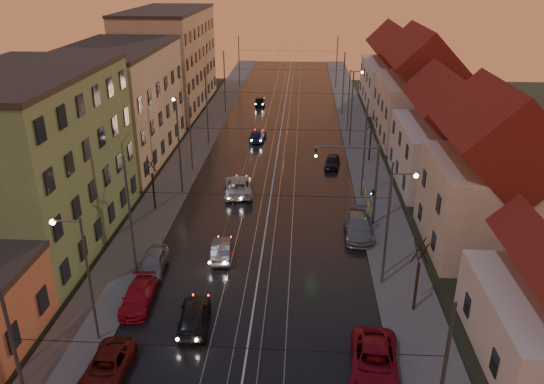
% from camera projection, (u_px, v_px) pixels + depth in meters
% --- Properties ---
extents(ground, '(160.00, 160.00, 0.00)m').
position_uv_depth(ground, '(244.00, 370.00, 28.86)').
color(ground, black).
rests_on(ground, ground).
extents(road, '(16.00, 120.00, 0.04)m').
position_uv_depth(road, '(279.00, 143.00, 65.53)').
color(road, black).
rests_on(road, ground).
extents(sidewalk_left, '(4.00, 120.00, 0.15)m').
position_uv_depth(sidewalk_left, '(199.00, 141.00, 66.05)').
color(sidewalk_left, '#4C4C4C').
rests_on(sidewalk_left, ground).
extents(sidewalk_right, '(4.00, 120.00, 0.15)m').
position_uv_depth(sidewalk_right, '(360.00, 144.00, 64.96)').
color(sidewalk_right, '#4C4C4C').
rests_on(sidewalk_right, ground).
extents(tram_rail_0, '(0.06, 120.00, 0.03)m').
position_uv_depth(tram_rail_0, '(261.00, 142.00, 65.64)').
color(tram_rail_0, gray).
rests_on(tram_rail_0, road).
extents(tram_rail_1, '(0.06, 120.00, 0.03)m').
position_uv_depth(tram_rail_1, '(273.00, 143.00, 65.56)').
color(tram_rail_1, gray).
rests_on(tram_rail_1, road).
extents(tram_rail_2, '(0.06, 120.00, 0.03)m').
position_uv_depth(tram_rail_2, '(285.00, 143.00, 65.47)').
color(tram_rail_2, gray).
rests_on(tram_rail_2, road).
extents(tram_rail_3, '(0.06, 120.00, 0.03)m').
position_uv_depth(tram_rail_3, '(297.00, 143.00, 65.40)').
color(tram_rail_3, gray).
rests_on(tram_rail_3, road).
extents(apartment_left_1, '(10.00, 18.00, 13.00)m').
position_uv_depth(apartment_left_1, '(32.00, 163.00, 40.08)').
color(apartment_left_1, '#577C4F').
rests_on(apartment_left_1, ground).
extents(apartment_left_2, '(10.00, 20.00, 12.00)m').
position_uv_depth(apartment_left_2, '(119.00, 105.00, 58.62)').
color(apartment_left_2, '#AFA988').
rests_on(apartment_left_2, ground).
extents(apartment_left_3, '(10.00, 24.00, 14.00)m').
position_uv_depth(apartment_left_3, '(170.00, 60.00, 80.24)').
color(apartment_left_3, '#968760').
rests_on(apartment_left_3, ground).
extents(house_right_1, '(8.67, 10.20, 10.80)m').
position_uv_depth(house_right_1, '(491.00, 181.00, 39.53)').
color(house_right_1, '#BBA890').
rests_on(house_right_1, ground).
extents(house_right_2, '(9.18, 12.24, 9.20)m').
position_uv_depth(house_right_2, '(447.00, 139.00, 51.77)').
color(house_right_2, silver).
rests_on(house_right_2, ground).
extents(house_right_3, '(9.18, 14.28, 11.50)m').
position_uv_depth(house_right_3, '(418.00, 93.00, 65.07)').
color(house_right_3, '#BBA890').
rests_on(house_right_3, ground).
extents(house_right_4, '(9.18, 16.32, 10.00)m').
position_uv_depth(house_right_4, '(395.00, 72.00, 81.88)').
color(house_right_4, silver).
rests_on(house_right_4, ground).
extents(catenary_pole_l_0, '(0.16, 0.16, 9.00)m').
position_uv_depth(catenary_pole_l_0, '(21.00, 378.00, 22.05)').
color(catenary_pole_l_0, '#595B60').
rests_on(catenary_pole_l_0, ground).
extents(catenary_pole_l_1, '(0.16, 0.16, 9.00)m').
position_uv_depth(catenary_pole_l_1, '(131.00, 219.00, 35.80)').
color(catenary_pole_l_1, '#595B60').
rests_on(catenary_pole_l_1, ground).
extents(catenary_pole_r_1, '(0.16, 0.16, 9.00)m').
position_uv_depth(catenary_pole_r_1, '(387.00, 226.00, 34.86)').
color(catenary_pole_r_1, '#595B60').
rests_on(catenary_pole_r_1, ground).
extents(catenary_pole_l_2, '(0.16, 0.16, 9.00)m').
position_uv_depth(catenary_pole_l_2, '(179.00, 148.00, 49.56)').
color(catenary_pole_l_2, '#595B60').
rests_on(catenary_pole_l_2, ground).
extents(catenary_pole_r_2, '(0.16, 0.16, 9.00)m').
position_uv_depth(catenary_pole_r_2, '(364.00, 152.00, 48.62)').
color(catenary_pole_r_2, '#595B60').
rests_on(catenary_pole_r_2, ground).
extents(catenary_pole_l_3, '(0.16, 0.16, 9.00)m').
position_uv_depth(catenary_pole_l_3, '(207.00, 108.00, 63.31)').
color(catenary_pole_l_3, '#595B60').
rests_on(catenary_pole_l_3, ground).
extents(catenary_pole_r_3, '(0.16, 0.16, 9.00)m').
position_uv_depth(catenary_pole_r_3, '(352.00, 111.00, 62.37)').
color(catenary_pole_r_3, '#595B60').
rests_on(catenary_pole_r_3, ground).
extents(catenary_pole_l_4, '(0.16, 0.16, 9.00)m').
position_uv_depth(catenary_pole_l_4, '(225.00, 83.00, 77.07)').
color(catenary_pole_l_4, '#595B60').
rests_on(catenary_pole_l_4, ground).
extents(catenary_pole_r_4, '(0.16, 0.16, 9.00)m').
position_uv_depth(catenary_pole_r_4, '(343.00, 84.00, 76.13)').
color(catenary_pole_r_4, '#595B60').
rests_on(catenary_pole_r_4, ground).
extents(catenary_pole_l_5, '(0.16, 0.16, 9.00)m').
position_uv_depth(catenary_pole_l_5, '(239.00, 62.00, 93.58)').
color(catenary_pole_l_5, '#595B60').
rests_on(catenary_pole_l_5, ground).
extents(catenary_pole_r_5, '(0.16, 0.16, 9.00)m').
position_uv_depth(catenary_pole_r_5, '(337.00, 63.00, 92.64)').
color(catenary_pole_r_5, '#595B60').
rests_on(catenary_pole_r_5, ground).
extents(street_lamp_0, '(1.75, 0.32, 8.00)m').
position_uv_depth(street_lamp_0, '(82.00, 268.00, 29.26)').
color(street_lamp_0, '#595B60').
rests_on(street_lamp_0, ground).
extents(street_lamp_1, '(1.75, 0.32, 8.00)m').
position_uv_depth(street_lamp_1, '(393.00, 214.00, 35.60)').
color(street_lamp_1, '#595B60').
rests_on(street_lamp_1, ground).
extents(street_lamp_2, '(1.75, 0.32, 8.00)m').
position_uv_depth(street_lamp_2, '(187.00, 126.00, 54.94)').
color(street_lamp_2, '#595B60').
rests_on(street_lamp_2, ground).
extents(street_lamp_3, '(1.75, 0.32, 8.00)m').
position_uv_depth(street_lamp_3, '(351.00, 94.00, 68.61)').
color(street_lamp_3, '#595B60').
rests_on(street_lamp_3, ground).
extents(traffic_light_mast, '(5.30, 0.32, 7.20)m').
position_uv_depth(traffic_light_mast, '(364.00, 175.00, 43.11)').
color(traffic_light_mast, '#595B60').
rests_on(traffic_light_mast, ground).
extents(bare_tree_0, '(1.09, 1.09, 5.11)m').
position_uv_depth(bare_tree_0, '(153.00, 184.00, 46.77)').
color(bare_tree_0, black).
rests_on(bare_tree_0, ground).
extents(bare_tree_1, '(1.09, 1.09, 5.11)m').
position_uv_depth(bare_tree_1, '(417.00, 277.00, 32.82)').
color(bare_tree_1, black).
rests_on(bare_tree_1, ground).
extents(bare_tree_2, '(1.09, 1.09, 5.11)m').
position_uv_depth(bare_tree_2, '(370.00, 140.00, 58.49)').
color(bare_tree_2, black).
rests_on(bare_tree_2, ground).
extents(driving_car_0, '(2.17, 4.59, 1.51)m').
position_uv_depth(driving_car_0, '(194.00, 315.00, 32.11)').
color(driving_car_0, black).
rests_on(driving_car_0, ground).
extents(driving_car_1, '(1.79, 4.07, 1.30)m').
position_uv_depth(driving_car_1, '(221.00, 250.00, 39.69)').
color(driving_car_1, gray).
rests_on(driving_car_1, ground).
extents(driving_car_2, '(3.31, 5.87, 1.55)m').
position_uv_depth(driving_car_2, '(238.00, 186.00, 50.86)').
color(driving_car_2, '#B4B4B4').
rests_on(driving_car_2, ground).
extents(driving_car_3, '(2.01, 4.54, 1.30)m').
position_uv_depth(driving_car_3, '(258.00, 136.00, 66.26)').
color(driving_car_3, '#1A2150').
rests_on(driving_car_3, ground).
extents(driving_car_4, '(1.87, 4.04, 1.34)m').
position_uv_depth(driving_car_4, '(260.00, 101.00, 82.82)').
color(driving_car_4, black).
rests_on(driving_car_4, ground).
extents(parked_left_1, '(2.17, 4.55, 1.25)m').
position_uv_depth(parked_left_1, '(107.00, 367.00, 28.19)').
color(parked_left_1, '#5F1310').
rests_on(parked_left_1, ground).
extents(parked_left_2, '(2.03, 4.49, 1.28)m').
position_uv_depth(parked_left_2, '(138.00, 297.00, 34.09)').
color(parked_left_2, '#AE1122').
rests_on(parked_left_2, ground).
extents(parked_left_3, '(1.88, 4.29, 1.44)m').
position_uv_depth(parked_left_3, '(153.00, 262.00, 37.95)').
color(parked_left_3, gray).
rests_on(parked_left_3, ground).
extents(parked_right_0, '(3.04, 5.72, 1.53)m').
position_uv_depth(parked_right_0, '(374.00, 362.00, 28.35)').
color(parked_right_0, maroon).
rests_on(parked_right_0, ground).
extents(parked_right_1, '(2.32, 5.44, 1.56)m').
position_uv_depth(parked_right_1, '(359.00, 227.00, 42.92)').
color(parked_right_1, gray).
rests_on(parked_right_1, ground).
extents(parked_right_2, '(1.94, 3.89, 1.27)m').
position_uv_depth(parked_right_2, '(332.00, 162.00, 57.50)').
color(parked_right_2, black).
rests_on(parked_right_2, ground).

